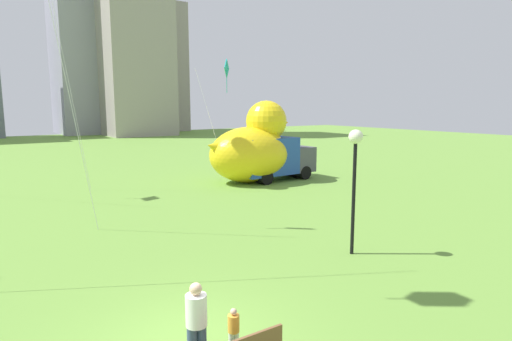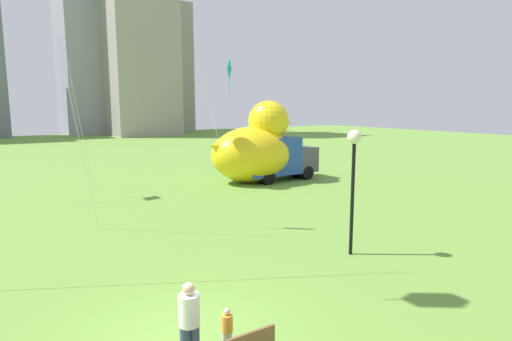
# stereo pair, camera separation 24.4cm
# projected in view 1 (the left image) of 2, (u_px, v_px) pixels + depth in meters

# --- Properties ---
(ground_plane) EXTENTS (140.00, 140.00, 0.00)m
(ground_plane) POSITION_uv_depth(u_px,v_px,m) (190.00, 340.00, 9.18)
(ground_plane) COLOR olive
(person_adult) EXTENTS (0.41, 0.41, 1.68)m
(person_adult) POSITION_uv_depth(u_px,v_px,m) (196.00, 320.00, 8.16)
(person_adult) COLOR #38476B
(person_adult) RESTS_ON ground
(person_child) EXTENTS (0.24, 0.24, 0.97)m
(person_child) POSITION_uv_depth(u_px,v_px,m) (234.00, 329.00, 8.60)
(person_child) COLOR silver
(person_child) RESTS_ON ground
(giant_inflatable_duck) EXTENTS (6.33, 4.06, 5.25)m
(giant_inflatable_duck) POSITION_uv_depth(u_px,v_px,m) (253.00, 148.00, 27.68)
(giant_inflatable_duck) COLOR yellow
(giant_inflatable_duck) RESTS_ON ground
(lamppost) EXTENTS (0.47, 0.47, 4.19)m
(lamppost) POSITION_uv_depth(u_px,v_px,m) (355.00, 158.00, 13.99)
(lamppost) COLOR black
(lamppost) RESTS_ON ground
(box_truck) EXTENTS (5.53, 2.59, 2.85)m
(box_truck) POSITION_uv_depth(u_px,v_px,m) (273.00, 159.00, 28.38)
(box_truck) COLOR #264CA5
(box_truck) RESTS_ON ground
(city_skyline) EXTENTS (46.23, 20.40, 39.06)m
(city_skyline) POSITION_uv_depth(u_px,v_px,m) (82.00, 36.00, 69.66)
(city_skyline) COLOR #9E938C
(city_skyline) RESTS_ON ground
(kite_teal) EXTENTS (2.37, 3.00, 8.12)m
(kite_teal) POSITION_uv_depth(u_px,v_px,m) (226.00, 72.00, 29.64)
(kite_teal) COLOR silver
(kite_teal) RESTS_ON ground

